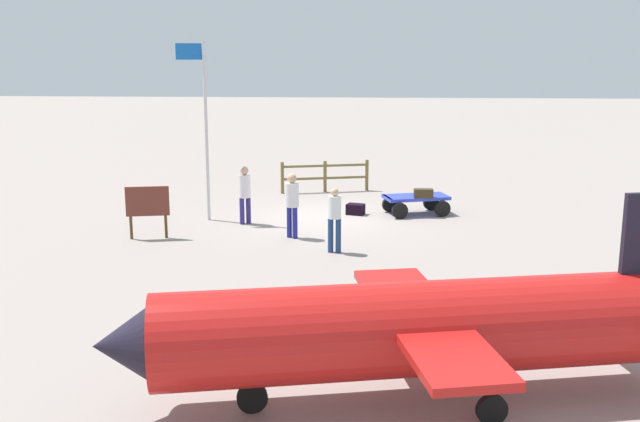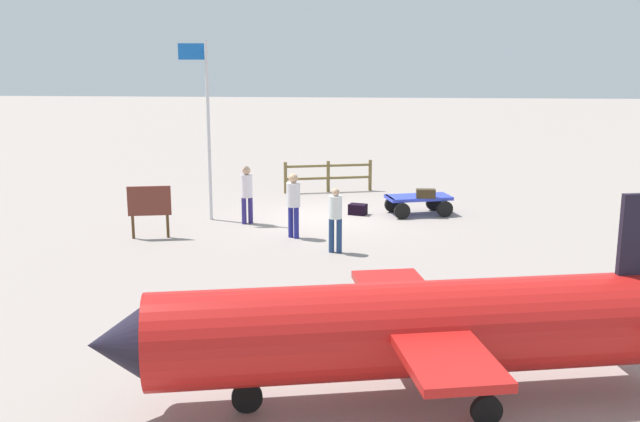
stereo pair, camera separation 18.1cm
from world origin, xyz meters
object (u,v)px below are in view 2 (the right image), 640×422
Objects in this scene: suitcase_maroon at (426,194)px; suitcase_grey at (358,209)px; signboard at (149,204)px; worker_supervisor at (247,190)px; airplane_near at (398,329)px; luggage_cart at (418,201)px; worker_trailing at (335,215)px; worker_lead at (293,199)px; flagpole at (206,119)px.

suitcase_maroon is 2.16m from suitcase_grey.
signboard is (5.57, 3.39, 0.78)m from suitcase_grey.
suitcase_grey is 0.36× the size of worker_supervisor.
airplane_near reaches higher than suitcase_grey.
signboard is at bearing 25.44° from luggage_cart.
luggage_cart is at bearing -154.56° from signboard.
worker_trailing is (2.32, 4.63, 0.53)m from luggage_cart.
suitcase_grey is 12.64m from airplane_near.
worker_lead is at bearing -175.20° from signboard.
worker_trailing is 0.97× the size of worker_supervisor.
suitcase_grey is at bearing -118.69° from worker_lead.
worker_trailing reaches higher than suitcase_maroon.
worker_lead reaches higher than suitcase_maroon.
flagpole reaches higher than worker_lead.
worker_lead is at bearing 134.47° from worker_supervisor.
signboard is at bearing -12.10° from worker_trailing.
airplane_near is at bearing 94.04° from suitcase_grey.
luggage_cart is at bearing -137.81° from worker_lead.
worker_trailing is 5.23m from signboard.
suitcase_grey is 0.43× the size of signboard.
signboard is at bearing 39.25° from worker_supervisor.
worker_trailing is 0.31× the size of flagpole.
airplane_near is at bearing 114.99° from flagpole.
flagpole reaches higher than worker_trailing.
worker_trailing is at bearing 139.49° from flagpole.
worker_supervisor reaches higher than worker_trailing.
signboard is (7.43, 3.53, 0.51)m from luggage_cart.
luggage_cart reaches higher than suitcase_grey.
airplane_near is 1.60× the size of flagpole.
worker_lead is 1.88m from worker_trailing.
suitcase_maroon is 0.07× the size of airplane_near.
suitcase_maroon is 0.33× the size of worker_lead.
luggage_cart is 1.26× the size of worker_supervisor.
worker_lead is (3.76, 2.91, 0.34)m from suitcase_maroon.
worker_trailing is (0.45, 4.49, 0.80)m from suitcase_grey.
suitcase_maroon is 5.02m from worker_trailing.
worker_supervisor is 11.84m from airplane_near.
worker_supervisor reaches higher than suitcase_grey.
flagpole is (6.57, 0.88, 2.32)m from suitcase_maroon.
signboard is at bearing 22.91° from suitcase_maroon.
signboard is (1.08, 2.35, -2.11)m from flagpole.
flagpole is (5.38, -11.54, 1.92)m from airplane_near.
suitcase_maroon reaches higher than luggage_cart.
luggage_cart is 4.82m from worker_lead.
airplane_near is 12.87m from flagpole.
airplane_near reaches higher than suitcase_maroon.
worker_lead is (3.54, 3.21, 0.64)m from luggage_cart.
worker_supervisor is (5.31, 1.32, 0.27)m from suitcase_maroon.
flagpole is at bearing -19.32° from worker_supervisor.
suitcase_grey is at bearing -155.39° from worker_supervisor.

